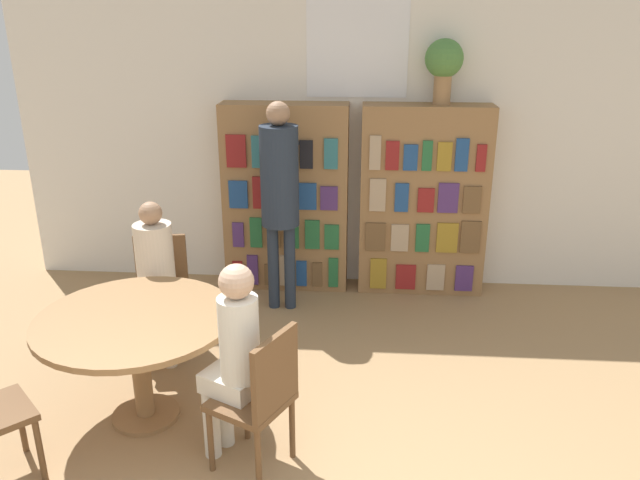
# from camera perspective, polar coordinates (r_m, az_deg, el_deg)

# --- Properties ---
(wall_back) EXTENTS (6.40, 0.07, 3.00)m
(wall_back) POSITION_cam_1_polar(r_m,az_deg,el_deg) (5.88, 3.28, 10.10)
(wall_back) COLOR silver
(wall_back) RESTS_ON ground_plane
(bookshelf_left) EXTENTS (1.16, 0.34, 1.76)m
(bookshelf_left) POSITION_cam_1_polar(r_m,az_deg,el_deg) (5.88, -3.14, 3.82)
(bookshelf_left) COLOR olive
(bookshelf_left) RESTS_ON ground_plane
(bookshelf_right) EXTENTS (1.16, 0.34, 1.76)m
(bookshelf_right) POSITION_cam_1_polar(r_m,az_deg,el_deg) (5.86, 9.41, 3.51)
(bookshelf_right) COLOR olive
(bookshelf_right) RESTS_ON ground_plane
(flower_vase) EXTENTS (0.33, 0.33, 0.56)m
(flower_vase) POSITION_cam_1_polar(r_m,az_deg,el_deg) (5.65, 11.26, 15.60)
(flower_vase) COLOR #997047
(flower_vase) RESTS_ON bookshelf_right
(reading_table) EXTENTS (1.25, 1.25, 0.75)m
(reading_table) POSITION_cam_1_polar(r_m,az_deg,el_deg) (4.14, -16.40, -8.15)
(reading_table) COLOR olive
(reading_table) RESTS_ON ground_plane
(chair_left_side) EXTENTS (0.46, 0.46, 0.90)m
(chair_left_side) POSITION_cam_1_polar(r_m,az_deg,el_deg) (5.04, -14.32, -4.20)
(chair_left_side) COLOR brown
(chair_left_side) RESTS_ON ground_plane
(chair_far_side) EXTENTS (0.54, 0.54, 0.90)m
(chair_far_side) POSITION_cam_1_polar(r_m,az_deg,el_deg) (3.63, -5.41, -13.87)
(chair_far_side) COLOR brown
(chair_far_side) RESTS_ON ground_plane
(seated_reader_left) EXTENTS (0.33, 0.40, 1.24)m
(seated_reader_left) POSITION_cam_1_polar(r_m,az_deg,el_deg) (4.80, -14.84, -2.84)
(seated_reader_left) COLOR beige
(seated_reader_left) RESTS_ON ground_plane
(seated_reader_right) EXTENTS (0.39, 0.35, 1.27)m
(seated_reader_right) POSITION_cam_1_polar(r_m,az_deg,el_deg) (3.62, -7.93, -10.23)
(seated_reader_right) COLOR silver
(seated_reader_right) RESTS_ON ground_plane
(librarian_standing) EXTENTS (0.33, 0.60, 1.85)m
(librarian_standing) POSITION_cam_1_polar(r_m,az_deg,el_deg) (5.32, -3.69, 5.07)
(librarian_standing) COLOR #232D3D
(librarian_standing) RESTS_ON ground_plane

